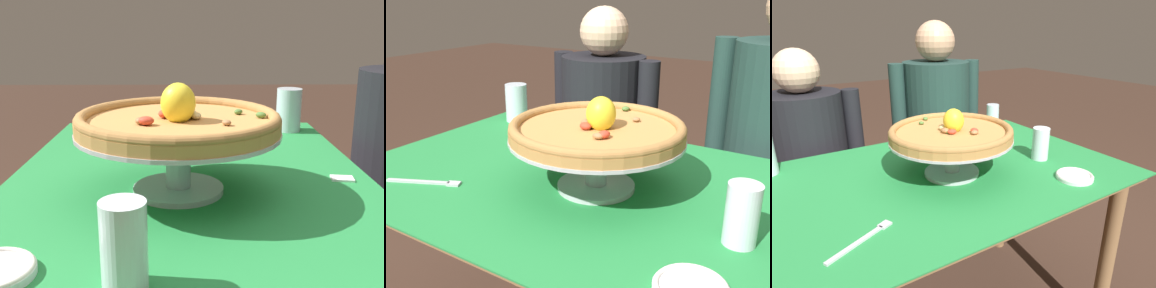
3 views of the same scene
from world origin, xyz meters
TOP-DOWN VIEW (x-y plane):
  - dining_table at (0.00, 0.00)m, footprint 1.28×0.83m
  - pizza_stand at (0.03, -0.03)m, footprint 0.42×0.42m
  - pizza at (0.03, -0.02)m, footprint 0.42×0.42m
  - water_glass_side_right at (0.39, -0.09)m, footprint 0.06×0.06m
  - water_glass_back_left at (-0.52, 0.32)m, footprint 0.08×0.08m
  - side_plate at (0.36, -0.28)m, footprint 0.12×0.12m
  - dinner_fork at (-0.34, -0.23)m, footprint 0.18×0.10m
  - sugar_packet at (-0.04, 0.35)m, footprint 0.04×0.05m
  - diner_left at (-0.34, 0.65)m, footprint 0.49×0.37m

SIDE VIEW (x-z plane):
  - diner_left at x=-0.34m, z-range -0.02..1.13m
  - dining_table at x=0.00m, z-range 0.26..1.01m
  - sugar_packet at x=-0.04m, z-range 0.75..0.75m
  - dinner_fork at x=-0.34m, z-range 0.75..0.75m
  - side_plate at x=0.36m, z-range 0.75..0.76m
  - water_glass_side_right at x=0.39m, z-range 0.74..0.86m
  - water_glass_back_left at x=-0.52m, z-range 0.74..0.88m
  - pizza_stand at x=0.03m, z-range 0.78..0.91m
  - pizza at x=0.03m, z-range 0.85..0.95m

